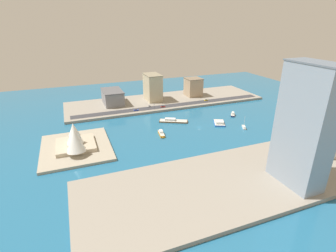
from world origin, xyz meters
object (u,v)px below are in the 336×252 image
sailboat_small_white (244,127)px  apartment_midrise_tan (193,87)px  patrol_launch_navy (233,115)px  warehouse_low_gray (113,97)px  pickup_red (163,106)px  hatchback_blue (136,110)px  traffic_light_waterfront (154,106)px  taxi_yellow_cab (206,100)px  hotel_broad_white (336,145)px  van_white (149,106)px  water_taxi_orange (161,134)px  office_block_beige (153,87)px  tugboat_red (292,127)px  catamaran_blue (219,123)px  opera_landmark (75,139)px  barge_flat_brown (173,121)px  tower_tall_glass (305,127)px

sailboat_small_white → apartment_midrise_tan: 112.86m
patrol_launch_navy → warehouse_low_gray: (82.26, 112.73, 9.42)m
pickup_red → hatchback_blue: pickup_red is taller
traffic_light_waterfront → pickup_red: bearing=-70.1°
hatchback_blue → taxi_yellow_cab: 90.51m
sailboat_small_white → traffic_light_waterfront: (75.61, 64.13, 5.91)m
hotel_broad_white → traffic_light_waterfront: bearing=33.1°
patrol_launch_navy → pickup_red: 78.18m
sailboat_small_white → traffic_light_waterfront: sailboat_small_white is taller
patrol_launch_navy → van_white: size_ratio=2.37×
water_taxi_orange → patrol_launch_navy: 90.34m
apartment_midrise_tan → hotel_broad_white: bearing=-171.2°
office_block_beige → van_white: size_ratio=7.50×
hotel_broad_white → tugboat_red: bearing=-13.1°
catamaran_blue → hotel_broad_white: (-86.87, -46.11, 7.96)m
hotel_broad_white → opera_landmark: 197.37m
barge_flat_brown → taxi_yellow_cab: size_ratio=6.15×
catamaran_blue → tower_tall_glass: tower_tall_glass is taller
water_taxi_orange → patrol_launch_navy: size_ratio=1.53×
patrol_launch_navy → hatchback_blue: 104.85m
warehouse_low_gray → van_white: bearing=-128.5°
traffic_light_waterfront → sailboat_small_white: bearing=-139.7°
office_block_beige → van_white: 32.88m
warehouse_low_gray → opera_landmark: 115.04m
tugboat_red → office_block_beige: office_block_beige is taller
hotel_broad_white → warehouse_low_gray: (184.21, 132.78, 1.55)m
hotel_broad_white → traffic_light_waterfront: 172.78m
sailboat_small_white → pickup_red: bearing=33.2°
patrol_launch_navy → pickup_red: (47.14, 62.33, 2.19)m
sailboat_small_white → taxi_yellow_cab: (84.32, -6.23, 2.48)m
tugboat_red → warehouse_low_gray: warehouse_low_gray is taller
barge_flat_brown → van_white: van_white is taller
water_taxi_orange → sailboat_small_white: size_ratio=1.34×
van_white → sailboat_small_white: bearing=-142.4°
apartment_midrise_tan → taxi_yellow_cab: apartment_midrise_tan is taller
catamaran_blue → van_white: van_white is taller
tugboat_red → apartment_midrise_tan: apartment_midrise_tan is taller
pickup_red → taxi_yellow_cab: (4.42, -58.52, -0.04)m
office_block_beige → water_taxi_orange: bearing=165.8°
hotel_broad_white → pickup_red: (149.10, 82.37, -5.68)m
catamaran_blue → pickup_red: size_ratio=3.80×
hotel_broad_white → opera_landmark: (79.58, 180.61, 1.18)m
apartment_midrise_tan → opera_landmark: (-101.69, 152.64, -3.72)m
sailboat_small_white → pickup_red: (79.90, 52.28, 2.52)m
hatchback_blue → van_white: size_ratio=1.23×
warehouse_low_gray → pickup_red: size_ratio=7.04×
barge_flat_brown → opera_landmark: 98.77m
sailboat_small_white → hatchback_blue: bearing=46.9°
barge_flat_brown → traffic_light_waterfront: bearing=11.8°
tower_tall_glass → warehouse_low_gray: size_ratio=1.97×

